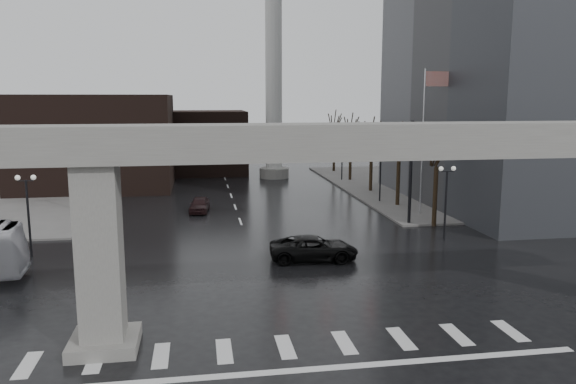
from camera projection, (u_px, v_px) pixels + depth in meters
name	position (u px, v px, depth m)	size (l,w,h in m)	color
ground	(282.00, 336.00, 23.10)	(160.00, 160.00, 0.00)	black
sidewalk_ne	(465.00, 185.00, 62.23)	(28.00, 36.00, 0.15)	slate
elevated_guideway	(313.00, 170.00, 22.16)	(48.00, 2.60, 8.70)	gray
building_far_left	(97.00, 141.00, 60.94)	(16.00, 14.00, 10.00)	black
building_far_mid	(207.00, 142.00, 72.74)	(10.00, 10.00, 8.00)	black
smokestack	(274.00, 66.00, 66.60)	(3.60, 3.60, 30.00)	beige
signal_mast_arm	(363.00, 150.00, 41.85)	(12.12, 0.43, 8.00)	black
flagpole_assembly	(427.00, 125.00, 45.68)	(2.06, 0.12, 12.00)	silver
lamp_right_0	(446.00, 190.00, 38.28)	(1.22, 0.32, 5.11)	black
lamp_right_1	(381.00, 166.00, 51.91)	(1.22, 0.32, 5.11)	black
lamp_right_2	(342.00, 152.00, 65.53)	(1.22, 0.32, 5.11)	black
lamp_left_0	(27.00, 202.00, 34.02)	(1.22, 0.32, 5.11)	black
lamp_left_1	(76.00, 172.00, 47.65)	(1.22, 0.32, 5.11)	black
lamp_left_2	(102.00, 155.00, 61.28)	(1.22, 0.32, 5.11)	black
tree_right_0	(436.00, 190.00, 42.47)	(1.09, 1.58, 7.50)	black
tree_right_1	(399.00, 175.00, 50.24)	(1.09, 1.61, 7.67)	black
tree_right_2	(371.00, 164.00, 58.02)	(1.10, 1.63, 7.85)	black
tree_right_3	(351.00, 156.00, 65.80)	(1.11, 1.66, 8.02)	black
tree_right_4	(334.00, 149.00, 73.57)	(1.12, 1.69, 8.19)	black
pickup_truck	(314.00, 248.00, 33.81)	(2.45, 5.32, 1.48)	black
far_car	(199.00, 205.00, 48.04)	(1.54, 3.83, 1.30)	black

